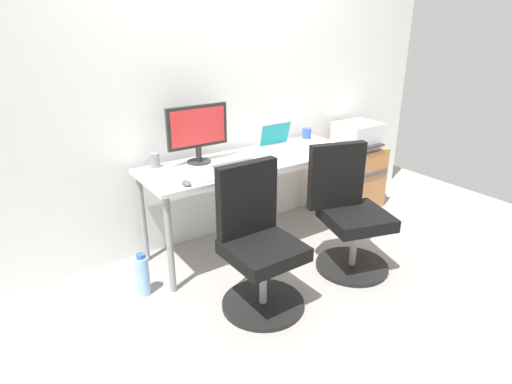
{
  "coord_description": "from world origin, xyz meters",
  "views": [
    {
      "loc": [
        -1.77,
        -2.64,
        1.76
      ],
      "look_at": [
        0.0,
        -0.05,
        0.48
      ],
      "focal_mm": 30.19,
      "sensor_mm": 36.0,
      "label": 1
    }
  ],
  "objects": [
    {
      "name": "office_chair_left",
      "position": [
        -0.41,
        -0.67,
        0.42
      ],
      "size": [
        0.54,
        0.54,
        0.94
      ],
      "color": "black",
      "rests_on": "ground"
    },
    {
      "name": "desk",
      "position": [
        0.0,
        0.0,
        0.67
      ],
      "size": [
        1.75,
        0.59,
        0.74
      ],
      "color": "silver",
      "rests_on": "ground"
    },
    {
      "name": "coffee_mug",
      "position": [
        0.74,
        0.23,
        0.79
      ],
      "size": [
        0.08,
        0.08,
        0.09
      ],
      "primitive_type": "cylinder",
      "color": "blue",
      "rests_on": "desk"
    },
    {
      "name": "mouse_by_monitor",
      "position": [
        0.72,
        -0.1,
        0.76
      ],
      "size": [
        0.06,
        0.1,
        0.03
      ],
      "primitive_type": "ellipsoid",
      "color": "#B7B7B7",
      "rests_on": "desk"
    },
    {
      "name": "back_wall",
      "position": [
        0.0,
        0.38,
        1.3
      ],
      "size": [
        4.4,
        0.04,
        2.6
      ],
      "primitive_type": "cube",
      "color": "white",
      "rests_on": "ground"
    },
    {
      "name": "water_bottle_on_floor",
      "position": [
        -1.01,
        -0.17,
        0.15
      ],
      "size": [
        0.09,
        0.09,
        0.31
      ],
      "color": "#8CBFF2",
      "rests_on": "ground"
    },
    {
      "name": "office_chair_right",
      "position": [
        0.39,
        -0.67,
        0.42
      ],
      "size": [
        0.55,
        0.55,
        0.94
      ],
      "color": "black",
      "rests_on": "ground"
    },
    {
      "name": "ground_plane",
      "position": [
        0.0,
        0.0,
        0.0
      ],
      "size": [
        5.28,
        5.28,
        0.0
      ],
      "primitive_type": "plane",
      "color": "gray"
    },
    {
      "name": "mouse_by_laptop",
      "position": [
        -0.67,
        -0.23,
        0.76
      ],
      "size": [
        0.06,
        0.1,
        0.03
      ],
      "primitive_type": "ellipsoid",
      "color": "#515156",
      "rests_on": "desk"
    },
    {
      "name": "printer",
      "position": [
        1.28,
        0.11,
        0.72
      ],
      "size": [
        0.38,
        0.4,
        0.24
      ],
      "color": "silver",
      "rests_on": "side_cabinet"
    },
    {
      "name": "pen_cup",
      "position": [
        -0.7,
        0.24,
        0.8
      ],
      "size": [
        0.07,
        0.07,
        0.1
      ],
      "primitive_type": "cylinder",
      "color": "slate",
      "rests_on": "desk"
    },
    {
      "name": "keyboard_by_monitor",
      "position": [
        -0.41,
        -0.22,
        0.75
      ],
      "size": [
        0.34,
        0.12,
        0.02
      ],
      "primitive_type": "cube",
      "color": "silver",
      "rests_on": "desk"
    },
    {
      "name": "desktop_monitor",
      "position": [
        -0.38,
        0.15,
        0.99
      ],
      "size": [
        0.48,
        0.18,
        0.43
      ],
      "color": "#262626",
      "rests_on": "desk"
    },
    {
      "name": "keyboard_by_laptop",
      "position": [
        -0.19,
        -0.06,
        0.75
      ],
      "size": [
        0.34,
        0.12,
        0.02
      ],
      "primitive_type": "cube",
      "color": "#515156",
      "rests_on": "desk"
    },
    {
      "name": "open_laptop",
      "position": [
        0.32,
        0.06,
        0.8
      ],
      "size": [
        0.31,
        0.28,
        0.22
      ],
      "color": "silver",
      "rests_on": "desk"
    },
    {
      "name": "side_cabinet",
      "position": [
        1.28,
        0.11,
        0.3
      ],
      "size": [
        0.48,
        0.44,
        0.6
      ],
      "color": "#B77542",
      "rests_on": "ground"
    }
  ]
}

